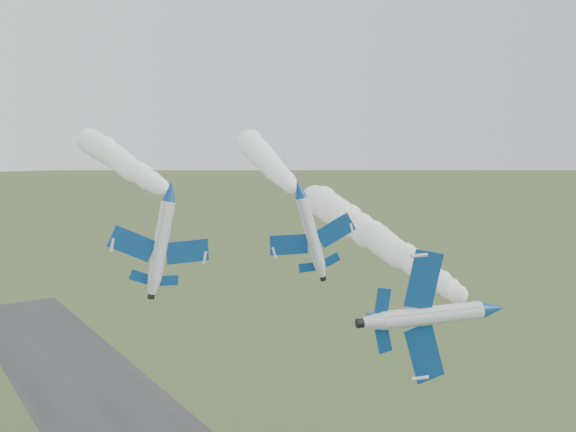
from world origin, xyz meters
name	(u,v)px	position (x,y,z in m)	size (l,w,h in m)	color
jet_lead	(493,309)	(9.73, -5.89, 34.27)	(6.88, 12.67, 10.79)	white
smoke_trail_jet_lead	(365,231)	(21.53, 24.64, 36.15)	(5.04, 58.86, 5.04)	white
jet_pair_left	(171,191)	(-8.70, 17.90, 43.33)	(9.73, 11.68, 3.32)	white
smoke_trail_jet_pair_left	(113,156)	(-1.78, 56.23, 45.76)	(4.73, 72.23, 4.73)	white
jet_pair_right	(299,189)	(5.96, 17.34, 42.95)	(9.41, 11.19, 3.58)	white
smoke_trail_jet_pair_right	(262,156)	(22.74, 53.11, 45.44)	(5.16, 73.76, 5.16)	white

